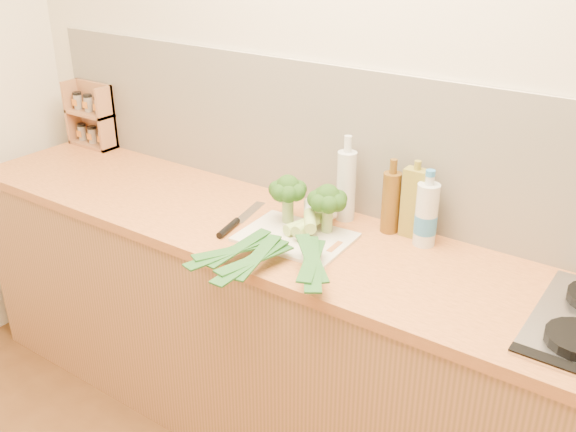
% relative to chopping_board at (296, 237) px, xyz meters
% --- Properties ---
extents(room_shell, '(3.50, 3.50, 3.50)m').
position_rel_chopping_board_xyz_m(room_shell, '(0.08, 0.32, 0.26)').
color(room_shell, beige).
rests_on(room_shell, ground).
extents(counter, '(3.20, 0.62, 0.90)m').
position_rel_chopping_board_xyz_m(counter, '(0.08, 0.03, -0.46)').
color(counter, '#AE7148').
rests_on(counter, ground).
extents(chopping_board, '(0.39, 0.30, 0.01)m').
position_rel_chopping_board_xyz_m(chopping_board, '(0.00, 0.00, 0.00)').
color(chopping_board, beige).
rests_on(chopping_board, counter).
extents(broccoli_left, '(0.14, 0.14, 0.18)m').
position_rel_chopping_board_xyz_m(broccoli_left, '(-0.09, 0.08, 0.13)').
color(broccoli_left, '#87A660').
rests_on(broccoli_left, chopping_board).
extents(broccoli_right, '(0.14, 0.14, 0.18)m').
position_rel_chopping_board_xyz_m(broccoli_right, '(0.07, 0.09, 0.13)').
color(broccoli_right, '#87A660').
rests_on(broccoli_right, chopping_board).
extents(leek_front, '(0.22, 0.62, 0.04)m').
position_rel_chopping_board_xyz_m(leek_front, '(-0.03, -0.04, 0.03)').
color(leek_front, white).
rests_on(leek_front, chopping_board).
extents(leek_mid, '(0.10, 0.69, 0.04)m').
position_rel_chopping_board_xyz_m(leek_mid, '(0.03, -0.04, 0.05)').
color(leek_mid, white).
rests_on(leek_mid, chopping_board).
extents(leek_back, '(0.39, 0.54, 0.04)m').
position_rel_chopping_board_xyz_m(leek_back, '(0.09, -0.05, 0.06)').
color(leek_back, white).
rests_on(leek_back, chopping_board).
extents(chefs_knife, '(0.10, 0.34, 0.02)m').
position_rel_chopping_board_xyz_m(chefs_knife, '(-0.24, -0.05, 0.00)').
color(chefs_knife, silver).
rests_on(chefs_knife, counter).
extents(spice_rack, '(0.25, 0.10, 0.31)m').
position_rel_chopping_board_xyz_m(spice_rack, '(-1.37, 0.27, 0.13)').
color(spice_rack, '#A66B47').
rests_on(spice_rack, counter).
extents(oil_tin, '(0.08, 0.05, 0.28)m').
position_rel_chopping_board_xyz_m(oil_tin, '(0.32, 0.25, 0.12)').
color(oil_tin, olive).
rests_on(oil_tin, counter).
extents(glass_bottle, '(0.07, 0.07, 0.32)m').
position_rel_chopping_board_xyz_m(glass_bottle, '(0.06, 0.24, 0.13)').
color(glass_bottle, silver).
rests_on(glass_bottle, counter).
extents(amber_bottle, '(0.06, 0.06, 0.27)m').
position_rel_chopping_board_xyz_m(amber_bottle, '(0.24, 0.24, 0.11)').
color(amber_bottle, brown).
rests_on(amber_bottle, counter).
extents(water_bottle, '(0.08, 0.08, 0.25)m').
position_rel_chopping_board_xyz_m(water_bottle, '(0.38, 0.22, 0.10)').
color(water_bottle, silver).
rests_on(water_bottle, counter).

